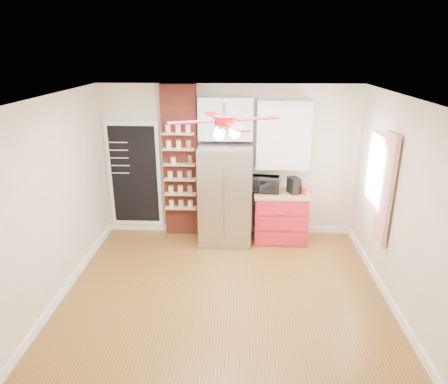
{
  "coord_description": "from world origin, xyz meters",
  "views": [
    {
      "loc": [
        0.19,
        -4.83,
        3.26
      ],
      "look_at": [
        -0.04,
        0.9,
        1.18
      ],
      "focal_mm": 32.0,
      "sensor_mm": 36.0,
      "label": 1
    }
  ],
  "objects_px": {
    "canister_left": "(304,191)",
    "toaster_oven": "(265,184)",
    "red_cabinet": "(280,216)",
    "pantry_jar_oats": "(173,161)",
    "coffee_maker": "(294,185)",
    "fridge": "(225,194)",
    "ceiling_fan": "(224,121)"
  },
  "relations": [
    {
      "from": "pantry_jar_oats",
      "to": "coffee_maker",
      "type": "bearing_deg",
      "value": -2.2
    },
    {
      "from": "ceiling_fan",
      "to": "coffee_maker",
      "type": "distance_m",
      "value": 2.44
    },
    {
      "from": "fridge",
      "to": "ceiling_fan",
      "type": "relative_size",
      "value": 1.25
    },
    {
      "from": "coffee_maker",
      "to": "toaster_oven",
      "type": "bearing_deg",
      "value": 149.38
    },
    {
      "from": "canister_left",
      "to": "pantry_jar_oats",
      "type": "distance_m",
      "value": 2.29
    },
    {
      "from": "fridge",
      "to": "coffee_maker",
      "type": "distance_m",
      "value": 1.19
    },
    {
      "from": "fridge",
      "to": "canister_left",
      "type": "height_order",
      "value": "fridge"
    },
    {
      "from": "ceiling_fan",
      "to": "canister_left",
      "type": "height_order",
      "value": "ceiling_fan"
    },
    {
      "from": "fridge",
      "to": "ceiling_fan",
      "type": "height_order",
      "value": "ceiling_fan"
    },
    {
      "from": "canister_left",
      "to": "toaster_oven",
      "type": "bearing_deg",
      "value": 169.09
    },
    {
      "from": "toaster_oven",
      "to": "red_cabinet",
      "type": "bearing_deg",
      "value": -2.94
    },
    {
      "from": "toaster_oven",
      "to": "canister_left",
      "type": "xyz_separation_m",
      "value": [
        0.65,
        -0.12,
        -0.06
      ]
    },
    {
      "from": "red_cabinet",
      "to": "coffee_maker",
      "type": "bearing_deg",
      "value": -2.02
    },
    {
      "from": "toaster_oven",
      "to": "pantry_jar_oats",
      "type": "height_order",
      "value": "pantry_jar_oats"
    },
    {
      "from": "red_cabinet",
      "to": "ceiling_fan",
      "type": "bearing_deg",
      "value": -118.71
    },
    {
      "from": "red_cabinet",
      "to": "pantry_jar_oats",
      "type": "relative_size",
      "value": 8.2
    },
    {
      "from": "red_cabinet",
      "to": "coffee_maker",
      "type": "relative_size",
      "value": 3.38
    },
    {
      "from": "fridge",
      "to": "pantry_jar_oats",
      "type": "distance_m",
      "value": 1.06
    },
    {
      "from": "fridge",
      "to": "toaster_oven",
      "type": "xyz_separation_m",
      "value": [
        0.69,
        0.09,
        0.16
      ]
    },
    {
      "from": "red_cabinet",
      "to": "pantry_jar_oats",
      "type": "xyz_separation_m",
      "value": [
        -1.87,
        0.07,
        0.98
      ]
    },
    {
      "from": "ceiling_fan",
      "to": "pantry_jar_oats",
      "type": "relative_size",
      "value": 12.21
    },
    {
      "from": "red_cabinet",
      "to": "coffee_maker",
      "type": "height_order",
      "value": "coffee_maker"
    },
    {
      "from": "toaster_oven",
      "to": "canister_left",
      "type": "bearing_deg",
      "value": -4.67
    },
    {
      "from": "red_cabinet",
      "to": "toaster_oven",
      "type": "relative_size",
      "value": 1.99
    },
    {
      "from": "red_cabinet",
      "to": "pantry_jar_oats",
      "type": "distance_m",
      "value": 2.11
    },
    {
      "from": "red_cabinet",
      "to": "fridge",
      "type": "bearing_deg",
      "value": -177.05
    },
    {
      "from": "pantry_jar_oats",
      "to": "ceiling_fan",
      "type": "bearing_deg",
      "value": -61.59
    },
    {
      "from": "red_cabinet",
      "to": "pantry_jar_oats",
      "type": "height_order",
      "value": "pantry_jar_oats"
    },
    {
      "from": "red_cabinet",
      "to": "coffee_maker",
      "type": "xyz_separation_m",
      "value": [
        0.2,
        -0.01,
        0.59
      ]
    },
    {
      "from": "coffee_maker",
      "to": "pantry_jar_oats",
      "type": "xyz_separation_m",
      "value": [
        -2.07,
        0.08,
        0.39
      ]
    },
    {
      "from": "red_cabinet",
      "to": "toaster_oven",
      "type": "height_order",
      "value": "toaster_oven"
    },
    {
      "from": "canister_left",
      "to": "fridge",
      "type": "bearing_deg",
      "value": 178.72
    }
  ]
}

